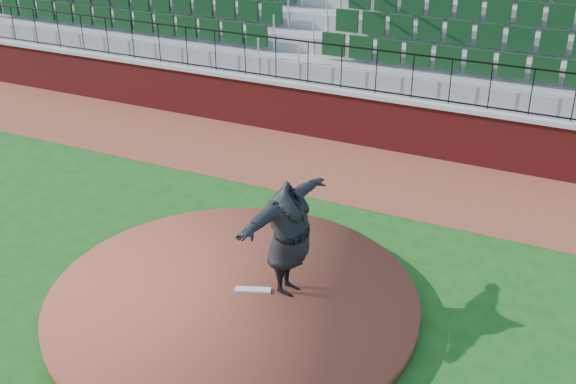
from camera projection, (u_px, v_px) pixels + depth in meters
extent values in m
plane|color=#154B16|center=(246.00, 306.00, 10.78)|extent=(90.00, 90.00, 0.00)
cube|color=brown|center=(366.00, 173.00, 15.13)|extent=(34.00, 3.20, 0.01)
cube|color=maroon|center=(391.00, 124.00, 16.15)|extent=(34.00, 0.35, 1.20)
cube|color=#B7B7B7|center=(393.00, 97.00, 15.87)|extent=(34.00, 0.45, 0.10)
cylinder|color=brown|center=(233.00, 301.00, 10.68)|extent=(5.68, 5.68, 0.25)
cube|color=silver|center=(253.00, 290.00, 10.69)|extent=(0.56, 0.33, 0.04)
imported|color=black|center=(289.00, 238.00, 10.29)|extent=(0.86, 2.34, 1.86)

